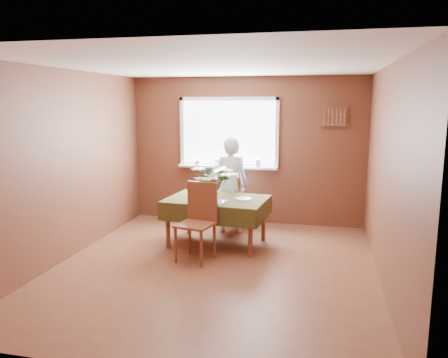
% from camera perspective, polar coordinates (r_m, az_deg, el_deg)
% --- Properties ---
extents(floor, '(4.50, 4.50, 0.00)m').
position_cam_1_polar(floor, '(5.65, -1.26, -11.52)').
color(floor, brown).
rests_on(floor, ground).
extents(ceiling, '(4.50, 4.50, 0.00)m').
position_cam_1_polar(ceiling, '(5.27, -1.37, 14.67)').
color(ceiling, white).
rests_on(ceiling, wall_back).
extents(wall_back, '(4.00, 0.00, 4.00)m').
position_cam_1_polar(wall_back, '(7.50, 2.89, 3.70)').
color(wall_back, brown).
rests_on(wall_back, floor).
extents(wall_front, '(4.00, 0.00, 4.00)m').
position_cam_1_polar(wall_front, '(3.23, -11.13, -4.91)').
color(wall_front, brown).
rests_on(wall_front, floor).
extents(wall_left, '(0.00, 4.50, 4.50)m').
position_cam_1_polar(wall_left, '(6.11, -19.82, 1.69)').
color(wall_left, brown).
rests_on(wall_left, floor).
extents(wall_right, '(0.00, 4.50, 4.50)m').
position_cam_1_polar(wall_right, '(5.21, 20.55, 0.30)').
color(wall_right, brown).
rests_on(wall_right, floor).
extents(window_assembly, '(1.72, 0.20, 1.22)m').
position_cam_1_polar(window_assembly, '(7.49, 0.60, 4.56)').
color(window_assembly, white).
rests_on(window_assembly, wall_back).
extents(spoon_rack, '(0.44, 0.05, 0.33)m').
position_cam_1_polar(spoon_rack, '(7.31, 14.25, 7.96)').
color(spoon_rack, brown).
rests_on(spoon_rack, wall_back).
extents(dining_table, '(1.52, 1.11, 0.70)m').
position_cam_1_polar(dining_table, '(6.36, -0.94, -3.26)').
color(dining_table, brown).
rests_on(dining_table, floor).
extents(chair_far, '(0.51, 0.51, 0.90)m').
position_cam_1_polar(chair_far, '(7.12, 1.26, -2.81)').
color(chair_far, brown).
rests_on(chair_far, floor).
extents(chair_near, '(0.52, 0.52, 1.02)m').
position_cam_1_polar(chair_near, '(5.82, -3.38, -5.13)').
color(chair_near, brown).
rests_on(chair_near, floor).
extents(seated_woman, '(0.61, 0.45, 1.54)m').
position_cam_1_polar(seated_woman, '(6.94, 0.84, -0.80)').
color(seated_woman, white).
rests_on(seated_woman, floor).
extents(flower_bouquet, '(0.60, 0.60, 0.51)m').
position_cam_1_polar(flower_bouquet, '(6.11, -1.31, 0.17)').
color(flower_bouquet, white).
rests_on(flower_bouquet, dining_table).
extents(side_plate, '(0.30, 0.30, 0.01)m').
position_cam_1_polar(side_plate, '(6.29, 2.57, -2.60)').
color(side_plate, white).
rests_on(side_plate, dining_table).
extents(table_knife, '(0.05, 0.21, 0.00)m').
position_cam_1_polar(table_knife, '(6.11, -0.14, -2.94)').
color(table_knife, silver).
rests_on(table_knife, dining_table).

